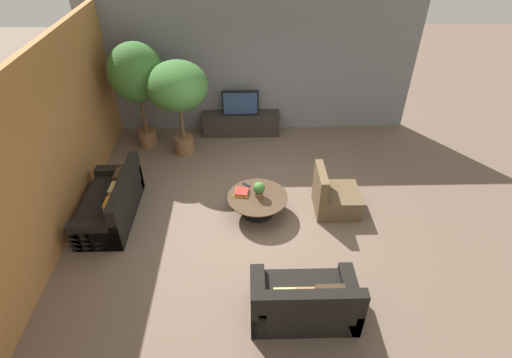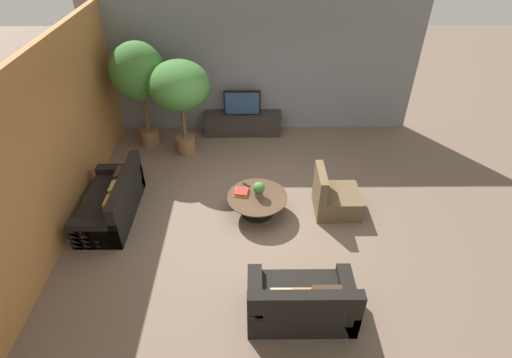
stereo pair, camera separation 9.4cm
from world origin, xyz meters
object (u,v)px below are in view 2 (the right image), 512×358
(armchair_wicker, at_px, (334,198))
(potted_palm_corner, at_px, (179,88))
(coffee_table, at_px, (257,201))
(couch_by_wall, at_px, (112,203))
(potted_palm_tall, at_px, (139,74))
(media_console, at_px, (243,123))
(couch_near_entry, at_px, (301,302))
(potted_plant_tabletop, at_px, (259,189))
(television, at_px, (242,103))

(armchair_wicker, bearing_deg, potted_palm_corner, 55.96)
(coffee_table, relative_size, couch_by_wall, 0.62)
(couch_by_wall, bearing_deg, coffee_table, 90.93)
(armchair_wicker, height_order, potted_palm_tall, potted_palm_tall)
(media_console, xyz_separation_m, couch_near_entry, (0.90, -5.11, 0.03))
(coffee_table, xyz_separation_m, potted_plant_tabletop, (0.03, 0.01, 0.28))
(potted_palm_tall, height_order, potted_palm_corner, potted_palm_tall)
(coffee_table, relative_size, potted_palm_tall, 0.46)
(potted_palm_tall, bearing_deg, armchair_wicker, -31.73)
(couch_by_wall, bearing_deg, armchair_wicker, 91.65)
(armchair_wicker, distance_m, potted_plant_tabletop, 1.40)
(coffee_table, xyz_separation_m, potted_palm_corner, (-1.56, 2.08, 1.27))
(television, xyz_separation_m, couch_near_entry, (0.90, -5.11, -0.50))
(potted_palm_tall, relative_size, potted_plant_tabletop, 7.99)
(armchair_wicker, height_order, potted_plant_tabletop, armchair_wicker)
(potted_palm_corner, bearing_deg, coffee_table, -53.01)
(couch_near_entry, relative_size, potted_palm_tall, 0.62)
(armchair_wicker, bearing_deg, media_console, 31.06)
(coffee_table, relative_size, armchair_wicker, 1.26)
(potted_plant_tabletop, bearing_deg, media_console, 96.76)
(couch_near_entry, distance_m, armchair_wicker, 2.40)
(coffee_table, height_order, couch_near_entry, couch_near_entry)
(television, height_order, armchair_wicker, television)
(television, bearing_deg, couch_by_wall, -127.57)
(television, xyz_separation_m, potted_plant_tabletop, (0.35, -2.92, -0.24))
(potted_palm_tall, bearing_deg, potted_palm_corner, -23.16)
(potted_palm_tall, bearing_deg, couch_near_entry, -56.80)
(television, bearing_deg, media_console, 90.00)
(coffee_table, bearing_deg, potted_palm_corner, 126.99)
(television, height_order, coffee_table, television)
(armchair_wicker, height_order, potted_palm_corner, potted_palm_corner)
(coffee_table, height_order, potted_palm_corner, potted_palm_corner)
(potted_palm_tall, distance_m, potted_plant_tabletop, 3.67)
(couch_near_entry, bearing_deg, couch_by_wall, -33.90)
(potted_palm_tall, height_order, potted_plant_tabletop, potted_palm_tall)
(potted_plant_tabletop, bearing_deg, coffee_table, -168.13)
(coffee_table, distance_m, couch_near_entry, 2.26)
(armchair_wicker, bearing_deg, coffee_table, 92.99)
(couch_near_entry, relative_size, armchair_wicker, 1.70)
(couch_near_entry, bearing_deg, potted_palm_corner, -63.28)
(coffee_table, distance_m, potted_palm_tall, 3.75)
(armchair_wicker, xyz_separation_m, potted_palm_tall, (-3.86, 2.38, 1.40))
(armchair_wicker, relative_size, potted_palm_tall, 0.37)
(television, relative_size, armchair_wicker, 0.98)
(potted_palm_tall, bearing_deg, media_console, 12.42)
(couch_by_wall, bearing_deg, potted_palm_corner, 153.87)
(couch_by_wall, distance_m, couch_near_entry, 3.83)
(media_console, bearing_deg, couch_near_entry, -80.03)
(media_console, bearing_deg, potted_plant_tabletop, -83.24)
(television, distance_m, couch_near_entry, 5.21)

